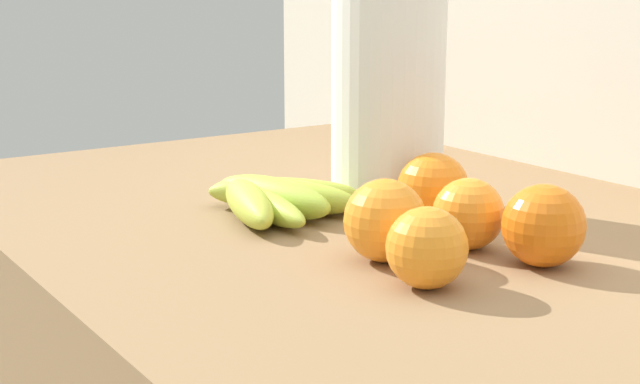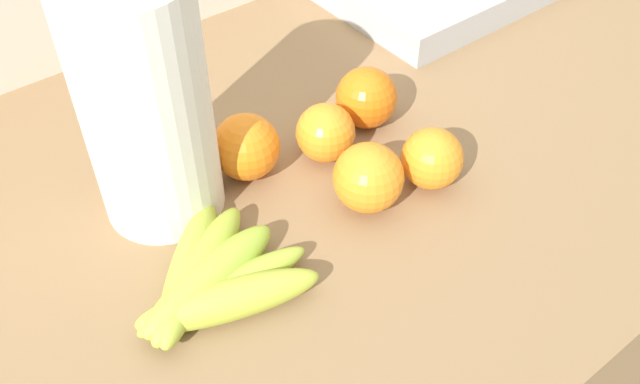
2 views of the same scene
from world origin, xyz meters
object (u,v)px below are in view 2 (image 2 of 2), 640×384
object	(u,v)px
orange_right	(368,178)
orange_center	(326,133)
banana_bunch	(210,282)
orange_back_right	(432,158)
orange_front	(366,98)
paper_towel_roll	(146,105)
orange_far_right	(246,147)

from	to	relation	value
orange_right	orange_center	distance (m)	0.09
banana_bunch	orange_back_right	size ratio (longest dim) A/B	2.66
orange_back_right	orange_center	size ratio (longest dim) A/B	1.01
orange_center	banana_bunch	bearing A→B (deg)	-156.70
orange_front	paper_towel_roll	distance (m)	0.29
orange_far_right	orange_right	xyz separation A→B (m)	(0.08, -0.12, 0.00)
banana_bunch	orange_center	size ratio (longest dim) A/B	2.68
orange_far_right	orange_right	world-z (taller)	same
orange_right	orange_far_right	bearing A→B (deg)	121.35
orange_right	orange_front	bearing A→B (deg)	50.06
orange_right	orange_center	size ratio (longest dim) A/B	1.11
orange_back_right	orange_right	distance (m)	0.08
orange_back_right	orange_far_right	world-z (taller)	orange_far_right
paper_towel_roll	banana_bunch	bearing A→B (deg)	-101.13
orange_back_right	orange_right	xyz separation A→B (m)	(-0.08, 0.02, 0.00)
orange_far_right	paper_towel_roll	xyz separation A→B (m)	(-0.10, 0.02, 0.10)
banana_bunch	orange_front	distance (m)	0.32
paper_towel_roll	orange_far_right	bearing A→B (deg)	-8.63
orange_center	orange_front	bearing A→B (deg)	13.46
orange_front	orange_right	xyz separation A→B (m)	(-0.09, -0.11, 0.00)
orange_front	orange_far_right	xyz separation A→B (m)	(-0.17, 0.01, 0.00)
orange_front	paper_towel_roll	size ratio (longest dim) A/B	0.26
orange_far_right	paper_towel_roll	distance (m)	0.14
orange_right	orange_center	world-z (taller)	orange_right
orange_right	paper_towel_roll	bearing A→B (deg)	141.52
orange_back_right	paper_towel_roll	bearing A→B (deg)	148.45
orange_far_right	paper_towel_roll	size ratio (longest dim) A/B	0.26
orange_center	paper_towel_roll	size ratio (longest dim) A/B	0.23
orange_front	paper_towel_roll	xyz separation A→B (m)	(-0.27, 0.03, 0.10)
orange_far_right	orange_center	distance (m)	0.10
banana_bunch	orange_center	world-z (taller)	orange_center
banana_bunch	orange_far_right	bearing A→B (deg)	44.63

